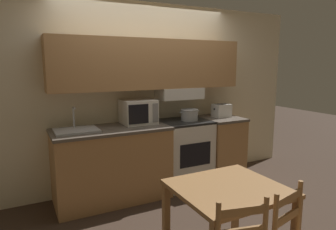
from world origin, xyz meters
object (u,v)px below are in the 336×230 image
at_px(stove_range, 184,153).
at_px(sink_basin, 76,130).
at_px(toaster, 221,110).
at_px(cooking_pot, 190,114).
at_px(dining_table, 228,199).
at_px(microwave, 138,112).

height_order(stove_range, sink_basin, sink_basin).
relative_size(stove_range, toaster, 3.59).
distance_m(cooking_pot, dining_table, 1.87).
bearing_deg(microwave, toaster, -4.41).
xyz_separation_m(stove_range, toaster, (0.64, -0.00, 0.57)).
height_order(cooking_pot, dining_table, cooking_pot).
distance_m(stove_range, microwave, 0.91).
bearing_deg(cooking_pot, microwave, 170.64).
bearing_deg(stove_range, microwave, 171.36).
distance_m(microwave, sink_basin, 0.85).
xyz_separation_m(cooking_pot, microwave, (-0.72, 0.12, 0.08)).
xyz_separation_m(toaster, sink_basin, (-2.12, -0.01, -0.08)).
xyz_separation_m(stove_range, dining_table, (-0.58, -1.72, 0.14)).
xyz_separation_m(microwave, toaster, (1.29, -0.10, -0.06)).
height_order(microwave, sink_basin, microwave).
bearing_deg(stove_range, dining_table, -108.61).
xyz_separation_m(sink_basin, dining_table, (0.90, -1.71, -0.34)).
height_order(microwave, dining_table, microwave).
distance_m(toaster, sink_basin, 2.12).
xyz_separation_m(stove_range, cooking_pot, (0.07, -0.02, 0.55)).
height_order(cooking_pot, sink_basin, sink_basin).
distance_m(cooking_pot, sink_basin, 1.55).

